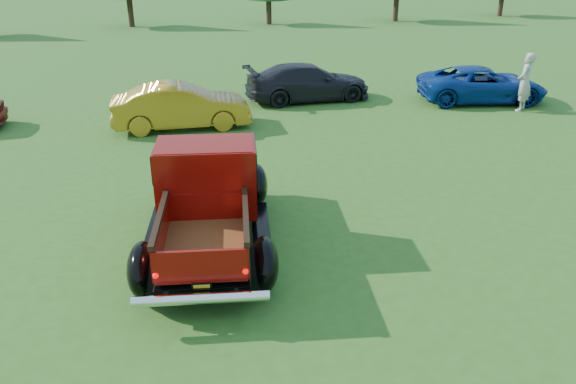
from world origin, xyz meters
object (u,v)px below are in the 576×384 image
object	(u,v)px
show_car_blue	(482,84)
show_car_grey	(308,82)
spectator	(525,82)
pickup_truck	(208,193)
show_car_yellow	(181,106)

from	to	relation	value
show_car_blue	show_car_grey	bearing A→B (deg)	85.15
show_car_blue	spectator	xyz separation A→B (m)	(0.64, -1.32, 0.33)
pickup_truck	show_car_blue	distance (m)	12.52
pickup_truck	show_car_grey	size ratio (longest dim) A/B	1.18
show_car_grey	spectator	size ratio (longest dim) A/B	2.32
pickup_truck	show_car_yellow	bearing A→B (deg)	98.84
show_car_blue	spectator	size ratio (longest dim) A/B	2.30
show_car_grey	show_car_blue	size ratio (longest dim) A/B	1.01
pickup_truck	spectator	bearing A→B (deg)	38.74
show_car_yellow	spectator	distance (m)	10.72
show_car_blue	spectator	bearing A→B (deg)	-143.09
pickup_truck	show_car_yellow	distance (m)	6.84
pickup_truck	spectator	distance (m)	12.33
pickup_truck	show_car_yellow	size ratio (longest dim) A/B	1.28
show_car_yellow	spectator	bearing A→B (deg)	-92.49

